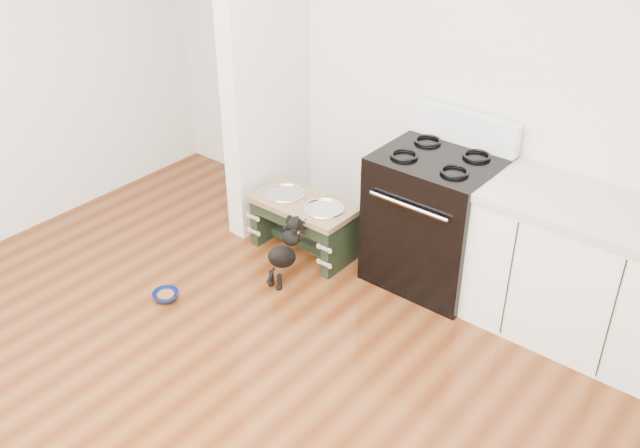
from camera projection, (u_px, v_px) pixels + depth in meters
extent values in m
plane|color=#49220D|center=(167.00, 447.00, 3.66)|extent=(5.00, 5.00, 0.00)
plane|color=silver|center=(440.00, 69.00, 4.63)|extent=(5.00, 0.00, 5.00)
cube|color=silver|center=(265.00, 49.00, 5.00)|extent=(0.15, 0.80, 2.70)
cube|color=black|center=(434.00, 220.00, 4.73)|extent=(0.76, 0.65, 0.92)
cube|color=black|center=(408.00, 247.00, 4.55)|extent=(0.58, 0.02, 0.50)
cylinder|color=silver|center=(408.00, 206.00, 4.36)|extent=(0.56, 0.02, 0.02)
cube|color=white|center=(464.00, 127.00, 4.61)|extent=(0.76, 0.08, 0.22)
torus|color=black|center=(404.00, 155.00, 4.49)|extent=(0.18, 0.18, 0.02)
torus|color=black|center=(454.00, 171.00, 4.29)|extent=(0.18, 0.18, 0.02)
torus|color=black|center=(428.00, 141.00, 4.67)|extent=(0.18, 0.18, 0.02)
torus|color=black|center=(477.00, 156.00, 4.48)|extent=(0.18, 0.18, 0.02)
cube|color=white|center=(578.00, 275.00, 4.23)|extent=(1.20, 0.60, 0.86)
cube|color=#B8AD9D|center=(594.00, 209.00, 4.00)|extent=(1.24, 0.64, 0.05)
cube|color=black|center=(550.00, 347.00, 4.25)|extent=(1.20, 0.06, 0.10)
cube|color=black|center=(270.00, 214.00, 5.33)|extent=(0.06, 0.36, 0.37)
cube|color=black|center=(341.00, 245.00, 4.97)|extent=(0.06, 0.36, 0.37)
cube|color=black|center=(289.00, 222.00, 4.96)|extent=(0.60, 0.03, 0.09)
cube|color=black|center=(305.00, 243.00, 5.21)|extent=(0.60, 0.06, 0.06)
cube|color=brown|center=(304.00, 204.00, 5.04)|extent=(0.76, 0.40, 0.04)
cylinder|color=silver|center=(285.00, 196.00, 5.13)|extent=(0.26, 0.26, 0.05)
cylinder|color=silver|center=(324.00, 212.00, 4.94)|extent=(0.26, 0.26, 0.05)
torus|color=silver|center=(285.00, 193.00, 5.12)|extent=(0.29, 0.29, 0.02)
torus|color=silver|center=(324.00, 209.00, 4.93)|extent=(0.29, 0.29, 0.02)
cylinder|color=black|center=(272.00, 278.00, 4.85)|extent=(0.03, 0.03, 0.11)
cylinder|color=black|center=(280.00, 282.00, 4.81)|extent=(0.03, 0.03, 0.11)
sphere|color=black|center=(271.00, 284.00, 4.87)|extent=(0.04, 0.04, 0.04)
sphere|color=black|center=(279.00, 288.00, 4.83)|extent=(0.04, 0.04, 0.04)
ellipsoid|color=black|center=(282.00, 257.00, 4.80)|extent=(0.13, 0.31, 0.27)
sphere|color=black|center=(291.00, 237.00, 4.81)|extent=(0.12, 0.12, 0.12)
sphere|color=black|center=(295.00, 224.00, 4.79)|extent=(0.11, 0.11, 0.11)
sphere|color=black|center=(298.00, 218.00, 4.86)|extent=(0.04, 0.04, 0.04)
sphere|color=black|center=(306.00, 222.00, 4.82)|extent=(0.04, 0.04, 0.04)
cylinder|color=black|center=(271.00, 275.00, 4.77)|extent=(0.02, 0.09, 0.10)
torus|color=#DD4159|center=(293.00, 231.00, 4.80)|extent=(0.10, 0.07, 0.09)
imported|color=navy|center=(166.00, 296.00, 4.73)|extent=(0.19, 0.19, 0.06)
cylinder|color=#502E17|center=(166.00, 295.00, 4.72)|extent=(0.11, 0.11, 0.02)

